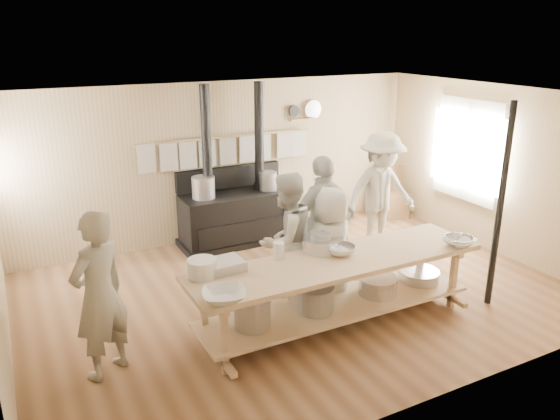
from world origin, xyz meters
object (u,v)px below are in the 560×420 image
(cook_far_left, at_px, (99,296))
(cook_center, at_px, (331,249))
(chair, at_px, (394,202))
(roasting_pan, at_px, (220,266))
(cook_left, at_px, (286,240))
(stove, at_px, (236,212))
(cook_right, at_px, (323,222))
(prep_table, at_px, (337,285))
(cook_by_window, at_px, (381,193))

(cook_far_left, xyz_separation_m, cook_center, (2.81, 0.16, -0.09))
(chair, bearing_deg, roasting_pan, -137.02)
(cook_left, bearing_deg, roasting_pan, 4.22)
(cook_left, distance_m, chair, 4.06)
(stove, relative_size, roasting_pan, 5.06)
(cook_far_left, xyz_separation_m, chair, (5.78, 2.59, -0.60))
(cook_left, relative_size, roasting_pan, 3.37)
(cook_far_left, distance_m, cook_right, 3.14)
(prep_table, height_order, cook_right, cook_right)
(cook_center, relative_size, cook_right, 0.86)
(stove, distance_m, cook_center, 2.60)
(chair, bearing_deg, cook_left, -135.02)
(chair, bearing_deg, cook_right, -132.31)
(cook_left, xyz_separation_m, chair, (3.42, 2.10, -0.59))
(prep_table, height_order, chair, chair)
(prep_table, relative_size, cook_center, 2.28)
(cook_far_left, distance_m, cook_center, 2.81)
(cook_center, bearing_deg, cook_right, -132.98)
(cook_center, distance_m, cook_by_window, 2.07)
(prep_table, bearing_deg, roasting_pan, 166.00)
(cook_by_window, relative_size, chair, 2.04)
(stove, relative_size, cook_left, 1.50)
(cook_right, distance_m, chair, 3.36)
(prep_table, distance_m, roasting_pan, 1.42)
(chair, bearing_deg, cook_center, -127.25)
(stove, distance_m, cook_by_window, 2.36)
(cook_center, distance_m, roasting_pan, 1.52)
(prep_table, height_order, cook_far_left, cook_far_left)
(cook_far_left, xyz_separation_m, cook_left, (2.36, 0.49, -0.02))
(cook_far_left, relative_size, cook_by_window, 0.92)
(cook_far_left, distance_m, chair, 6.36)
(roasting_pan, bearing_deg, cook_far_left, -177.74)
(stove, bearing_deg, cook_right, -77.89)
(prep_table, xyz_separation_m, chair, (3.16, 2.87, -0.24))
(prep_table, bearing_deg, cook_right, 66.85)
(cook_far_left, xyz_separation_m, cook_by_window, (4.48, 1.36, 0.08))
(stove, relative_size, cook_right, 1.42)
(roasting_pan, bearing_deg, cook_left, 22.54)
(cook_left, relative_size, cook_right, 0.95)
(cook_right, height_order, chair, cook_right)
(cook_by_window, bearing_deg, stove, 146.74)
(chair, relative_size, roasting_pan, 1.82)
(cook_far_left, distance_m, cook_left, 2.41)
(prep_table, xyz_separation_m, cook_right, (0.43, 1.01, 0.39))
(prep_table, xyz_separation_m, cook_far_left, (-2.62, 0.28, 0.36))
(cook_left, distance_m, cook_by_window, 2.30)
(cook_right, distance_m, cook_by_window, 1.57)
(stove, xyz_separation_m, cook_far_left, (-2.62, -2.74, 0.36))
(cook_center, xyz_separation_m, roasting_pan, (-1.51, -0.11, 0.12))
(cook_left, height_order, cook_by_window, cook_by_window)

